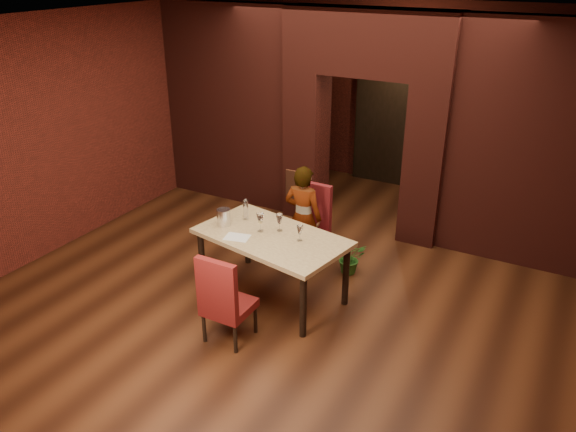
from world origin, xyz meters
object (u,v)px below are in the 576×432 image
at_px(dining_table, 272,266).
at_px(chair_near, 229,296).
at_px(person_seated, 303,217).
at_px(wine_glass_b, 279,223).
at_px(wine_glass_c, 300,233).
at_px(wine_bucket, 224,217).
at_px(water_bottle, 246,209).
at_px(chair_far, 307,226).
at_px(wine_glass_a, 260,223).
at_px(potted_plant, 350,258).

relative_size(dining_table, chair_near, 1.68).
height_order(chair_near, person_seated, person_seated).
distance_m(wine_glass_b, wine_glass_c, 0.36).
bearing_deg(wine_glass_c, dining_table, -174.48).
distance_m(person_seated, wine_glass_b, 0.74).
xyz_separation_m(wine_bucket, water_bottle, (0.15, 0.27, 0.03)).
bearing_deg(chair_far, wine_glass_b, -86.02).
xyz_separation_m(chair_near, wine_glass_b, (0.00, 1.10, 0.41)).
distance_m(chair_far, wine_glass_a, 1.01).
xyz_separation_m(wine_glass_a, wine_glass_b, (0.19, 0.13, -0.01)).
relative_size(chair_near, wine_bucket, 5.12).
height_order(wine_glass_b, wine_bucket, wine_glass_b).
distance_m(chair_near, wine_glass_c, 1.11).
bearing_deg(wine_glass_b, wine_glass_a, -146.38).
xyz_separation_m(wine_glass_b, potted_plant, (0.59, 0.82, -0.72)).
height_order(dining_table, water_bottle, water_bottle).
height_order(wine_glass_a, potted_plant, wine_glass_a).
distance_m(wine_glass_a, potted_plant, 1.43).
bearing_deg(wine_glass_a, wine_bucket, -172.74).
height_order(person_seated, water_bottle, person_seated).
height_order(chair_near, wine_glass_c, chair_near).
bearing_deg(water_bottle, dining_table, -24.76).
distance_m(wine_bucket, potted_plant, 1.77).
bearing_deg(person_seated, dining_table, 89.37).
bearing_deg(dining_table, wine_glass_a, -177.72).
bearing_deg(wine_glass_a, chair_near, -79.16).
bearing_deg(dining_table, wine_bucket, -166.16).
relative_size(wine_glass_c, potted_plant, 0.45).
relative_size(chair_near, potted_plant, 2.42).
xyz_separation_m(wine_glass_c, wine_bucket, (-1.01, -0.07, 0.01)).
height_order(wine_bucket, water_bottle, water_bottle).
bearing_deg(chair_near, wine_glass_c, -109.28).
bearing_deg(wine_glass_c, wine_bucket, -175.95).
bearing_deg(wine_glass_a, chair_far, 80.30).
height_order(person_seated, wine_bucket, person_seated).
bearing_deg(person_seated, wine_glass_c, 112.65).
xyz_separation_m(chair_near, wine_glass_c, (0.34, 0.98, 0.40)).
relative_size(chair_far, wine_glass_c, 5.62).
distance_m(wine_glass_b, water_bottle, 0.53).
bearing_deg(wine_glass_b, chair_near, -90.13).
distance_m(dining_table, person_seated, 0.90).
distance_m(wine_glass_c, water_bottle, 0.89).
height_order(person_seated, wine_glass_c, person_seated).
height_order(wine_glass_a, wine_glass_c, wine_glass_a).
relative_size(chair_far, wine_bucket, 5.30).
distance_m(chair_far, wine_bucket, 1.23).
relative_size(chair_near, wine_glass_a, 4.59).
height_order(wine_glass_b, potted_plant, wine_glass_b).
relative_size(wine_glass_a, potted_plant, 0.53).
xyz_separation_m(chair_far, wine_bucket, (-0.64, -0.98, 0.39)).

